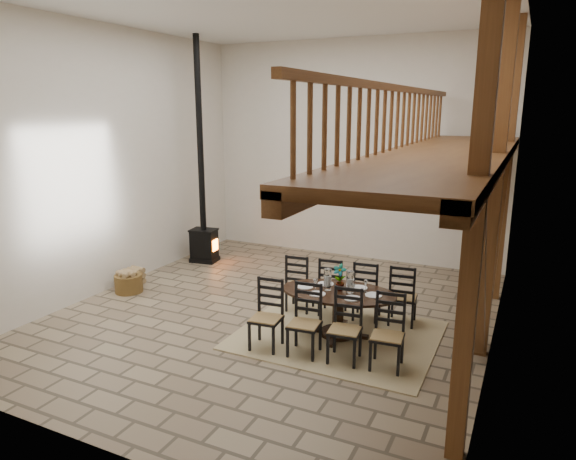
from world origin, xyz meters
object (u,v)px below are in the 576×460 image
at_px(log_basket, 129,283).
at_px(log_stack, 132,277).
at_px(wood_stove, 203,213).
at_px(dining_table, 338,313).

relative_size(log_basket, log_stack, 1.12).
height_order(wood_stove, log_basket, wood_stove).
xyz_separation_m(log_basket, log_stack, (-0.22, 0.33, -0.02)).
bearing_deg(dining_table, log_stack, 168.85).
distance_m(wood_stove, log_stack, 2.26).
bearing_deg(log_basket, wood_stove, 86.22).
relative_size(wood_stove, log_stack, 10.59).
distance_m(dining_table, wood_stove, 4.89).
bearing_deg(log_stack, dining_table, -5.32).
bearing_deg(log_basket, log_stack, 123.25).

